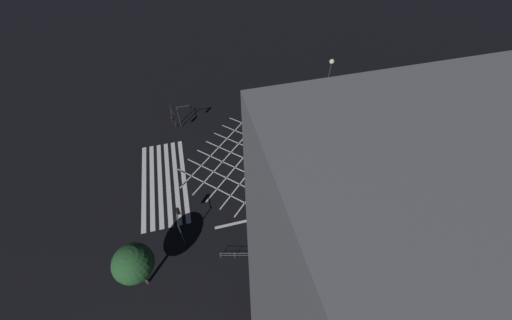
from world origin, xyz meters
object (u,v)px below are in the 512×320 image
object	(u,v)px
traffic_light_median_north	(323,139)
street_tree_far	(405,209)
traffic_light_se_main	(179,220)
street_tree_near	(133,263)
street_lamp_east	(379,282)
street_lamp_far	(330,72)
traffic_light_nw_cross	(297,94)
traffic_light_sw_cross	(186,111)
street_lamp_west	(356,224)
traffic_light_sw_main	(172,117)

from	to	relation	value
traffic_light_median_north	street_tree_far	world-z (taller)	street_tree_far
traffic_light_se_main	street_tree_near	world-z (taller)	street_tree_near
street_lamp_east	street_tree_near	bearing A→B (deg)	-111.06
traffic_light_se_main	traffic_light_median_north	bearing A→B (deg)	-68.57
street_tree_near	street_lamp_far	bearing A→B (deg)	127.46
traffic_light_nw_cross	traffic_light_se_main	bearing A→B (deg)	42.96
traffic_light_sw_cross	street_tree_near	xyz separation A→B (m)	(20.41, -5.59, 1.63)
street_lamp_west	traffic_light_median_north	bearing A→B (deg)	166.53
traffic_light_sw_main	traffic_light_sw_cross	xyz separation A→B (m)	(-1.03, 1.77, -0.18)
traffic_light_median_north	street_lamp_east	distance (m)	18.05
street_tree_far	traffic_light_sw_main	bearing A→B (deg)	-135.04
street_lamp_far	street_tree_near	bearing A→B (deg)	-52.54
street_lamp_west	street_lamp_far	xyz separation A→B (m)	(-20.72, 6.79, 0.96)
traffic_light_median_north	traffic_light_sw_cross	distance (m)	18.17
street_lamp_east	traffic_light_sw_main	bearing A→B (deg)	-153.12
street_tree_near	traffic_light_median_north	bearing A→B (deg)	117.13
street_lamp_west	street_tree_far	xyz separation A→B (m)	(-0.99, 5.93, -1.62)
traffic_light_sw_main	traffic_light_nw_cross	size ratio (longest dim) A/B	1.00
traffic_light_nw_cross	traffic_light_sw_cross	world-z (taller)	traffic_light_nw_cross
traffic_light_sw_main	traffic_light_median_north	bearing A→B (deg)	63.29
street_tree_far	traffic_light_median_north	bearing A→B (deg)	-165.66
traffic_light_sw_cross	street_lamp_west	world-z (taller)	street_lamp_west
traffic_light_sw_cross	street_lamp_far	xyz separation A→B (m)	(1.42, 19.19, 3.74)
street_lamp_west	street_tree_near	size ratio (longest dim) A/B	1.40
traffic_light_sw_cross	street_lamp_east	xyz separation A→B (m)	(26.93, 11.36, 3.56)
traffic_light_nw_cross	traffic_light_se_main	world-z (taller)	traffic_light_nw_cross
traffic_light_sw_cross	street_lamp_east	distance (m)	29.45
traffic_light_sw_main	street_lamp_west	world-z (taller)	street_lamp_west
traffic_light_sw_cross	street_lamp_west	distance (m)	25.52
traffic_light_sw_cross	traffic_light_sw_main	bearing A→B (deg)	-149.69
street_tree_near	street_lamp_west	bearing A→B (deg)	84.50
street_lamp_east	street_lamp_west	bearing A→B (deg)	167.85
street_lamp_west	street_tree_near	world-z (taller)	street_lamp_west
traffic_light_median_north	street_tree_near	xyz separation A→B (m)	(10.74, -20.97, 1.42)
street_tree_near	street_tree_far	world-z (taller)	street_tree_near
traffic_light_se_main	street_tree_near	distance (m)	5.49
traffic_light_sw_main	street_lamp_east	size ratio (longest dim) A/B	0.45
traffic_light_nw_cross	street_lamp_west	world-z (taller)	street_lamp_west
traffic_light_nw_cross	traffic_light_se_main	xyz separation A→B (m)	(16.38, -17.59, 0.05)
traffic_light_se_main	street_lamp_far	size ratio (longest dim) A/B	0.46
traffic_light_sw_main	street_tree_near	xyz separation A→B (m)	(19.37, -3.82, 1.45)
traffic_light_median_north	street_tree_near	bearing A→B (deg)	27.13
traffic_light_median_north	traffic_light_se_main	distance (m)	18.70
traffic_light_median_north	street_tree_far	bearing A→B (deg)	104.34
traffic_light_sw_cross	street_lamp_far	size ratio (longest dim) A/B	0.43
street_lamp_far	street_tree_near	world-z (taller)	street_lamp_far
street_lamp_east	street_tree_near	distance (m)	18.26
traffic_light_nw_cross	street_lamp_far	bearing A→B (deg)	160.11
traffic_light_median_north	street_lamp_far	size ratio (longest dim) A/B	0.48
traffic_light_nw_cross	traffic_light_se_main	distance (m)	24.04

